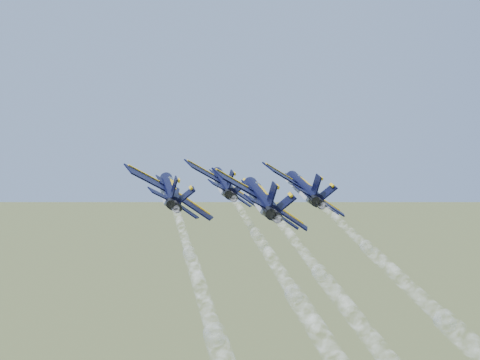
# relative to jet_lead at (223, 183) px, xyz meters

# --- Properties ---
(jet_lead) EXTENTS (10.86, 17.00, 7.11)m
(jet_lead) POSITION_rel_jet_lead_xyz_m (0.00, 0.00, 0.00)
(jet_lead) COLOR black
(jet_left) EXTENTS (10.86, 17.00, 7.11)m
(jet_left) POSITION_rel_jet_lead_xyz_m (-5.54, -12.91, 0.00)
(jet_left) COLOR black
(jet_right) EXTENTS (10.86, 17.00, 7.11)m
(jet_right) POSITION_rel_jet_lead_xyz_m (11.21, -7.99, 0.00)
(jet_right) COLOR black
(jet_slot) EXTENTS (10.86, 17.00, 7.11)m
(jet_slot) POSITION_rel_jet_lead_xyz_m (6.14, -21.08, 0.00)
(jet_slot) COLOR black
(smoke_trail_lead) EXTENTS (21.99, 69.31, 2.90)m
(smoke_trail_lead) POSITION_rel_jet_lead_xyz_m (15.09, -51.80, 0.03)
(smoke_trail_lead) COLOR white
(smoke_trail_left) EXTENTS (21.99, 69.31, 2.90)m
(smoke_trail_left) POSITION_rel_jet_lead_xyz_m (9.56, -64.71, 0.03)
(smoke_trail_left) COLOR white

